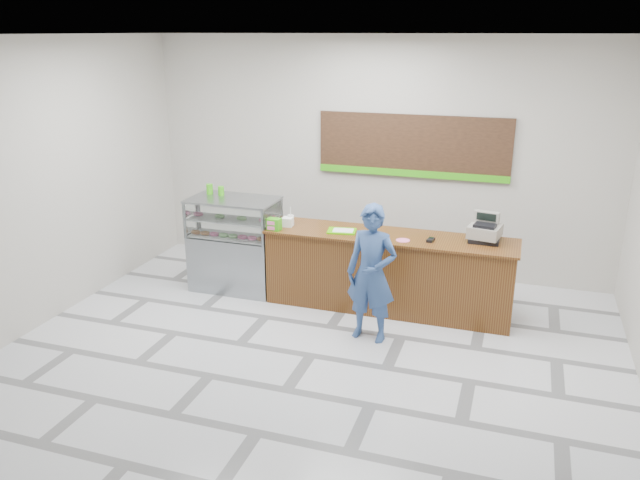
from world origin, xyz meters
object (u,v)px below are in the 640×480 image
(display_case, at_px, (235,243))
(serving_tray, at_px, (342,231))
(sales_counter, at_px, (388,272))
(cash_register, at_px, (485,231))
(customer, at_px, (372,273))

(display_case, height_order, serving_tray, display_case)
(sales_counter, bearing_deg, display_case, -179.99)
(sales_counter, distance_m, cash_register, 1.35)
(display_case, relative_size, serving_tray, 3.28)
(sales_counter, xyz_separation_m, display_case, (-2.22, -0.00, 0.16))
(cash_register, xyz_separation_m, customer, (-1.19, -1.05, -0.33))
(cash_register, height_order, customer, customer)
(customer, bearing_deg, serving_tray, 133.22)
(display_case, relative_size, customer, 0.80)
(sales_counter, distance_m, serving_tray, 0.82)
(sales_counter, bearing_deg, cash_register, 7.21)
(display_case, distance_m, customer, 2.39)
(display_case, height_order, customer, customer)
(sales_counter, height_order, customer, customer)
(cash_register, bearing_deg, sales_counter, -162.91)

